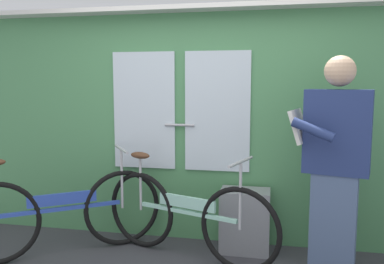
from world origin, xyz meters
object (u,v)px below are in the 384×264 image
(bicycle_near_door, at_px, (62,213))
(bicycle_leaning_behind, at_px, (186,216))
(trash_bin_by_wall, at_px, (245,221))
(passenger_reading_newspaper, at_px, (334,164))

(bicycle_near_door, bearing_deg, bicycle_leaning_behind, -27.07)
(bicycle_leaning_behind, height_order, trash_bin_by_wall, bicycle_leaning_behind)
(bicycle_near_door, height_order, trash_bin_by_wall, bicycle_near_door)
(bicycle_leaning_behind, bearing_deg, bicycle_near_door, -153.29)
(bicycle_near_door, xyz_separation_m, bicycle_leaning_behind, (1.07, 0.15, -0.01))
(bicycle_near_door, bearing_deg, trash_bin_by_wall, -20.84)
(bicycle_leaning_behind, xyz_separation_m, trash_bin_by_wall, (0.48, 0.24, -0.09))
(bicycle_leaning_behind, distance_m, passenger_reading_newspaper, 1.28)
(bicycle_near_door, xyz_separation_m, trash_bin_by_wall, (1.56, 0.39, -0.10))
(bicycle_near_door, distance_m, bicycle_leaning_behind, 1.08)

